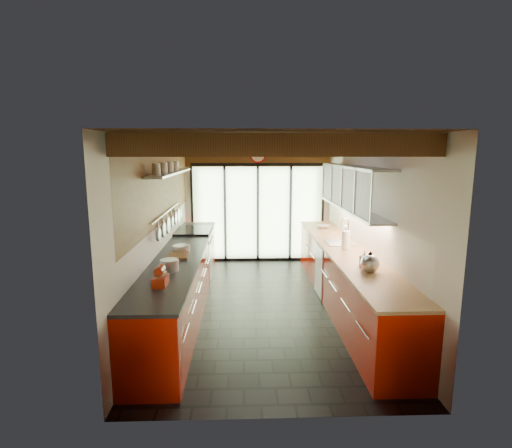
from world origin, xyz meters
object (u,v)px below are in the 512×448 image
at_px(kettle, 370,262).
at_px(bowl, 323,227).
at_px(stand_mixer, 161,277).
at_px(soap_bottle, 364,259).
at_px(paper_towel, 346,240).

distance_m(kettle, bowl, 2.95).
bearing_deg(stand_mixer, bowl, 53.14).
xyz_separation_m(stand_mixer, soap_bottle, (2.54, 0.67, 0.01)).
bearing_deg(kettle, bowl, 90.00).
bearing_deg(kettle, soap_bottle, 90.00).
height_order(stand_mixer, soap_bottle, stand_mixer).
distance_m(paper_towel, bowl, 1.75).
xyz_separation_m(stand_mixer, bowl, (2.54, 3.39, -0.06)).
bearing_deg(stand_mixer, kettle, 9.72).
distance_m(kettle, soap_bottle, 0.23).
height_order(kettle, soap_bottle, kettle).
relative_size(stand_mixer, paper_towel, 0.76).
bearing_deg(kettle, stand_mixer, -170.28).
xyz_separation_m(stand_mixer, kettle, (2.54, 0.43, 0.03)).
relative_size(kettle, paper_towel, 0.96).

